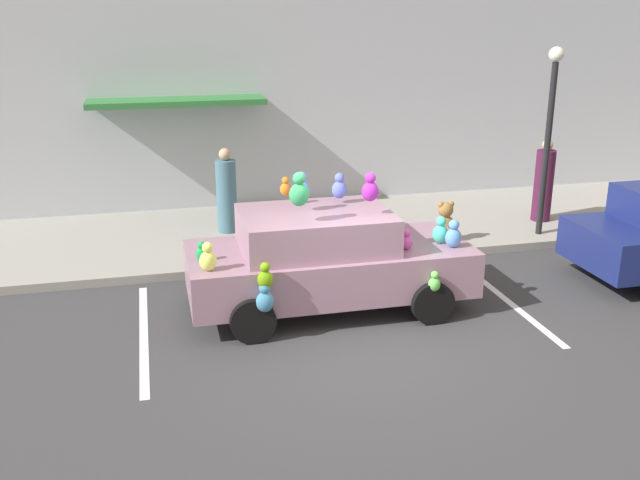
{
  "coord_description": "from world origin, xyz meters",
  "views": [
    {
      "loc": [
        -2.62,
        -8.43,
        4.43
      ],
      "look_at": [
        -0.1,
        1.92,
        0.9
      ],
      "focal_mm": 39.85,
      "sensor_mm": 36.0,
      "label": 1
    }
  ],
  "objects": [
    {
      "name": "pedestrian_near_shopfront",
      "position": [
        5.24,
        4.34,
        0.93
      ],
      "size": [
        0.39,
        0.39,
        1.69
      ],
      "color": "#481735",
      "rests_on": "sidewalk"
    },
    {
      "name": "parking_stripe_front",
      "position": [
        2.69,
        1.0,
        0.0
      ],
      "size": [
        0.12,
        3.6,
        0.01
      ],
      "primitive_type": "cube",
      "color": "silver",
      "rests_on": "ground"
    },
    {
      "name": "pedestrian_walking_past",
      "position": [
        -1.22,
        5.1,
        0.91
      ],
      "size": [
        0.4,
        0.4,
        1.67
      ],
      "color": "#456E81",
      "rests_on": "sidewalk"
    },
    {
      "name": "storefront_building",
      "position": [
        -0.02,
        7.14,
        3.19
      ],
      "size": [
        24.0,
        1.25,
        6.4
      ],
      "color": "#B2B7C1",
      "rests_on": "ground"
    },
    {
      "name": "ground_plane",
      "position": [
        0.0,
        0.0,
        0.0
      ],
      "size": [
        60.0,
        60.0,
        0.0
      ],
      "primitive_type": "plane",
      "color": "#38383A"
    },
    {
      "name": "parking_stripe_rear",
      "position": [
        -2.89,
        1.0,
        0.0
      ],
      "size": [
        0.12,
        3.6,
        0.01
      ],
      "primitive_type": "cube",
      "color": "silver",
      "rests_on": "ground"
    },
    {
      "name": "plush_covered_car",
      "position": [
        -0.16,
        1.31,
        0.81
      ],
      "size": [
        4.24,
        2.08,
        2.26
      ],
      "color": "gray",
      "rests_on": "ground"
    },
    {
      "name": "sidewalk",
      "position": [
        0.0,
        5.0,
        0.07
      ],
      "size": [
        24.0,
        4.0,
        0.15
      ],
      "primitive_type": "cube",
      "color": "gray",
      "rests_on": "ground"
    },
    {
      "name": "street_lamp_post",
      "position": [
        4.72,
        3.5,
        2.36
      ],
      "size": [
        0.28,
        0.28,
        3.57
      ],
      "color": "black",
      "rests_on": "sidewalk"
    },
    {
      "name": "teddy_bear_on_sidewalk",
      "position": [
        2.71,
        3.49,
        0.51
      ],
      "size": [
        0.41,
        0.34,
        0.79
      ],
      "color": "#9E723D",
      "rests_on": "sidewalk"
    }
  ]
}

